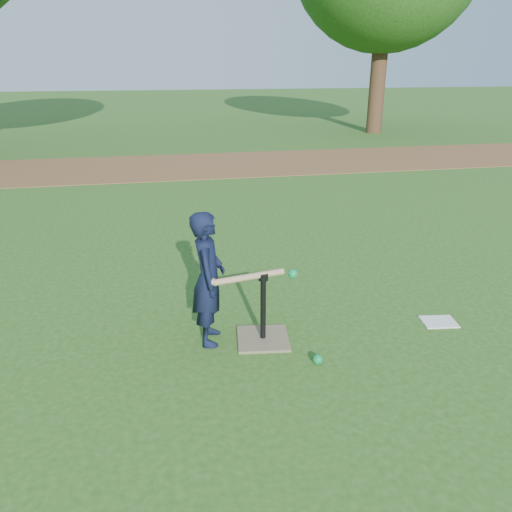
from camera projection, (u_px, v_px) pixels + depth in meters
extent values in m
plane|color=#285116|center=(245.00, 328.00, 4.42)|extent=(80.00, 80.00, 0.00)
cube|color=brown|center=(186.00, 166.00, 11.27)|extent=(24.00, 3.00, 0.01)
imported|color=black|center=(208.00, 279.00, 4.04)|extent=(0.33, 0.45, 1.13)
sphere|color=#0C8541|center=(318.00, 359.00, 3.89)|extent=(0.08, 0.08, 0.08)
cube|color=white|center=(439.00, 322.00, 4.52)|extent=(0.33, 0.27, 0.01)
cube|color=#76654B|center=(263.00, 338.00, 4.24)|extent=(0.48, 0.48, 0.02)
cylinder|color=black|center=(263.00, 308.00, 4.13)|extent=(0.05, 0.05, 0.55)
cylinder|color=black|center=(263.00, 277.00, 4.03)|extent=(0.08, 0.08, 0.06)
cylinder|color=tan|center=(249.00, 277.00, 3.98)|extent=(0.60, 0.17, 0.05)
sphere|color=tan|center=(212.00, 282.00, 3.89)|extent=(0.06, 0.06, 0.06)
sphere|color=#0C8541|center=(293.00, 274.00, 3.97)|extent=(0.08, 0.08, 0.08)
cylinder|color=#382316|center=(378.00, 78.00, 15.95)|extent=(0.50, 0.50, 3.42)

